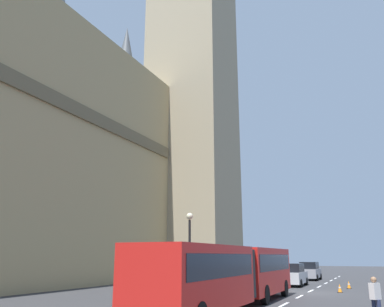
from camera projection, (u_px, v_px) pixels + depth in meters
name	position (u px, v px, depth m)	size (l,w,h in m)	color
ground_plane	(307.00, 293.00, 27.10)	(160.00, 160.00, 0.00)	#333335
lane_centre_marking	(319.00, 287.00, 32.63)	(39.00, 0.16, 0.01)	silver
articulated_bus	(232.00, 271.00, 19.65)	(16.36, 2.54, 2.90)	red
sedan_lead	(293.00, 275.00, 33.41)	(4.40, 1.86, 1.85)	#B7B7BC
sedan_trailing	(310.00, 271.00, 41.82)	(4.40, 1.86, 1.85)	gray
traffic_cone_west	(340.00, 288.00, 27.44)	(0.36, 0.36, 0.58)	black
traffic_cone_middle	(349.00, 285.00, 30.74)	(0.36, 0.36, 0.58)	black
street_lamp	(190.00, 247.00, 25.91)	(0.44, 0.44, 5.27)	black
pedestrian_near_cones	(376.00, 298.00, 14.99)	(0.47, 0.42, 1.69)	#262D4C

